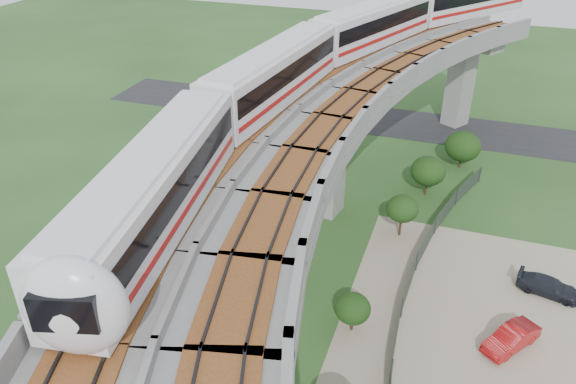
# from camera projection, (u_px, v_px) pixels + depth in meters

# --- Properties ---
(ground) EXTENTS (160.00, 160.00, 0.00)m
(ground) POSITION_uv_depth(u_px,v_px,m) (271.00, 288.00, 36.69)
(ground) COLOR #25451B
(ground) RESTS_ON ground
(dirt_lot) EXTENTS (18.00, 26.00, 0.04)m
(dirt_lot) POSITION_uv_depth(u_px,v_px,m) (494.00, 364.00, 31.13)
(dirt_lot) COLOR gray
(dirt_lot) RESTS_ON ground
(asphalt_road) EXTENTS (60.00, 8.00, 0.03)m
(asphalt_road) POSITION_uv_depth(u_px,v_px,m) (367.00, 119.00, 61.20)
(asphalt_road) COLOR #232326
(asphalt_road) RESTS_ON ground
(viaduct) EXTENTS (19.58, 73.98, 11.40)m
(viaduct) POSITION_uv_depth(u_px,v_px,m) (333.00, 176.00, 31.05)
(viaduct) COLOR #99968E
(viaduct) RESTS_ON ground
(metro_train) EXTENTS (18.05, 59.91, 3.64)m
(metro_train) POSITION_uv_depth(u_px,v_px,m) (351.00, 53.00, 40.27)
(metro_train) COLOR silver
(metro_train) RESTS_ON ground
(fence) EXTENTS (3.87, 38.73, 1.50)m
(fence) POSITION_uv_depth(u_px,v_px,m) (423.00, 313.00, 33.58)
(fence) COLOR #2D382D
(fence) RESTS_ON ground
(tree_0) EXTENTS (3.18, 3.18, 3.48)m
(tree_0) POSITION_uv_depth(u_px,v_px,m) (463.00, 146.00, 50.33)
(tree_0) COLOR #382314
(tree_0) RESTS_ON ground
(tree_1) EXTENTS (2.85, 2.85, 3.41)m
(tree_1) POSITION_uv_depth(u_px,v_px,m) (428.00, 171.00, 46.11)
(tree_1) COLOR #382314
(tree_1) RESTS_ON ground
(tree_2) EXTENTS (2.34, 2.34, 3.34)m
(tree_2) POSITION_uv_depth(u_px,v_px,m) (402.00, 209.00, 40.80)
(tree_2) COLOR #382314
(tree_2) RESTS_ON ground
(tree_3) EXTENTS (2.12, 2.12, 2.55)m
(tree_3) POSITION_uv_depth(u_px,v_px,m) (353.00, 309.00, 32.61)
(tree_3) COLOR #382314
(tree_3) RESTS_ON ground
(car_red) EXTENTS (3.38, 3.90, 1.27)m
(car_red) POSITION_uv_depth(u_px,v_px,m) (511.00, 338.00, 31.90)
(car_red) COLOR #A40F10
(car_red) RESTS_ON dirt_lot
(car_dark) EXTENTS (4.11, 2.36, 1.12)m
(car_dark) POSITION_uv_depth(u_px,v_px,m) (549.00, 286.00, 35.95)
(car_dark) COLOR black
(car_dark) RESTS_ON dirt_lot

